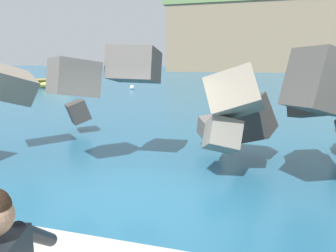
% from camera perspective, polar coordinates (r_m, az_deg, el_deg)
% --- Properties ---
extents(ground_plane, '(400.00, 400.00, 0.00)m').
position_cam_1_polar(ground_plane, '(6.67, -6.23, -12.39)').
color(ground_plane, '#235B7A').
extents(boat_near_centre, '(5.51, 4.64, 1.96)m').
position_cam_1_polar(boat_near_centre, '(36.20, -18.10, 7.14)').
color(boat_near_centre, '#EAC64C').
rests_on(boat_near_centre, ground).
extents(mooring_buoy_inner, '(0.44, 0.44, 0.44)m').
position_cam_1_polar(mooring_buoy_inner, '(32.59, -6.10, 6.52)').
color(mooring_buoy_inner, silver).
rests_on(mooring_buoy_inner, ground).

